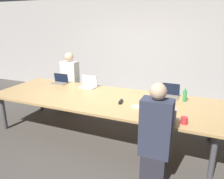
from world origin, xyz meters
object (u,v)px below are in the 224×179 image
Objects in this scene: laptop_far_left at (60,81)px; laptop_far_right at (170,93)px; laptop_far_midleft at (89,84)px; laptop_near_right at (165,117)px; cup_near_right at (184,120)px; stapler at (121,102)px; person_far_left at (70,82)px; bottle_far_right at (185,96)px; person_near_right at (155,138)px.

laptop_far_left is 2.50m from laptop_far_right.
laptop_far_midleft reaches higher than laptop_near_right.
laptop_far_left is (-2.59, 1.14, -0.00)m from laptop_near_right.
cup_near_right reaches higher than stapler.
person_far_left is 9.33× the size of stapler.
laptop_far_right reaches higher than laptop_far_left.
laptop_far_midleft is 2.01m from bottle_far_right.
bottle_far_right reaches higher than stapler.
laptop_far_left is 2.39× the size of stapler.
laptop_far_midleft is 0.25× the size of person_near_right.
laptop_far_midleft is 0.98× the size of laptop_far_left.
laptop_far_midleft is at bearing -1.69° from laptop_far_left.
bottle_far_right reaches higher than cup_near_right.
laptop_far_midleft is at bearing -31.29° from laptop_near_right.
person_near_right is at bearing 81.69° from laptop_near_right.
cup_near_right is 3.20m from person_far_left.
person_far_left reaches higher than laptop_near_right.
bottle_far_right is (0.23, 1.35, 0.18)m from person_near_right.
laptop_far_right is (-0.35, 1.10, 0.03)m from cup_near_right.
person_near_right is at bearing -30.42° from laptop_far_left.
person_far_left reaches higher than laptop_far_right.
person_near_right is at bearing -39.54° from laptop_far_midleft.
cup_near_right is 0.07× the size of person_far_left.
laptop_far_right is (2.48, -0.38, 0.15)m from person_far_left.
laptop_far_midleft is 1.13× the size of laptop_far_right.
person_far_left is at bearing -30.65° from laptop_near_right.
laptop_near_right is at bearing -23.65° from laptop_far_left.
laptop_far_right is (-0.09, 1.14, 0.01)m from laptop_near_right.
laptop_far_left reaches higher than cup_near_right.
laptop_near_right reaches higher than bottle_far_right.
person_near_right is at bearing -99.55° from bottle_far_right.
laptop_near_right is 0.96× the size of laptop_far_right.
laptop_far_right is (-0.04, 1.50, 0.15)m from person_near_right.
person_near_right is at bearing -127.42° from cup_near_right.
bottle_far_right is at bearing 21.66° from stapler.
cup_near_right is at bearing -127.42° from person_near_right.
laptop_far_left is at bearing -179.85° from laptop_far_right.
laptop_far_right is 0.31m from bottle_far_right.
cup_near_right is 0.27× the size of laptop_far_left.
person_far_left is 2.03m from stapler.
stapler is at bearing -29.13° from laptop_near_right.
cup_near_right is 1.18m from stapler.
person_near_right reaches higher than cup_near_right.
bottle_far_right is (2.01, -0.12, 0.03)m from laptop_far_midleft.
stapler is at bearing -46.26° from person_near_right.
laptop_far_right is at bearing 0.96° from laptop_far_midleft.
person_far_left is at bearing 142.92° from stapler.
cup_near_right is 0.65× the size of stapler.
laptop_near_right reaches higher than laptop_far_left.
laptop_far_right is at bearing 0.15° from laptop_far_left.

